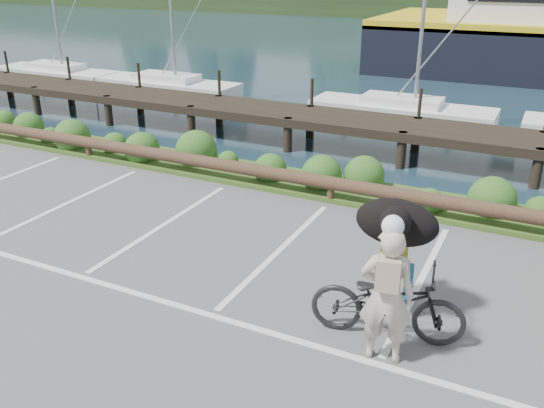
# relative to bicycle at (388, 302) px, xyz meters

# --- Properties ---
(ground) EXTENTS (72.00, 72.00, 0.00)m
(ground) POSITION_rel_bicycle_xyz_m (-2.49, -0.27, -0.56)
(ground) COLOR #4F4F51
(harbor_backdrop) EXTENTS (170.00, 160.00, 30.00)m
(harbor_backdrop) POSITION_rel_bicycle_xyz_m (-2.09, 78.15, -0.56)
(harbor_backdrop) COLOR #172C38
(harbor_backdrop) RESTS_ON ground
(vegetation_strip) EXTENTS (34.00, 1.60, 0.10)m
(vegetation_strip) POSITION_rel_bicycle_xyz_m (-2.49, 5.03, -0.51)
(vegetation_strip) COLOR #3D5B21
(vegetation_strip) RESTS_ON ground
(log_rail) EXTENTS (32.00, 0.30, 0.60)m
(log_rail) POSITION_rel_bicycle_xyz_m (-2.49, 4.33, -0.56)
(log_rail) COLOR #443021
(log_rail) RESTS_ON ground
(bicycle) EXTENTS (2.25, 1.14, 1.13)m
(bicycle) POSITION_rel_bicycle_xyz_m (0.00, 0.00, 0.00)
(bicycle) COLOR black
(bicycle) RESTS_ON ground
(cyclist) EXTENTS (0.78, 0.59, 1.94)m
(cyclist) POSITION_rel_bicycle_xyz_m (0.09, -0.49, 0.40)
(cyclist) COLOR beige
(cyclist) RESTS_ON ground
(dog) EXTENTS (0.81, 1.30, 0.70)m
(dog) POSITION_rel_bicycle_xyz_m (-0.13, 0.68, 0.92)
(dog) COLOR black
(dog) RESTS_ON bicycle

